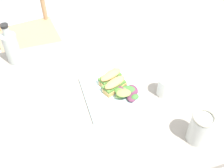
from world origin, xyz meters
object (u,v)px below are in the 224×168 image
(dining_table, at_px, (90,117))
(fork_on_napkin, at_px, (56,97))
(chair_wooden_far, at_px, (28,34))
(bottle_cold_brew, at_px, (12,49))
(mason_jar_iced_tea, at_px, (200,129))
(sandwich_half_back, at_px, (111,77))
(plate_lunch, at_px, (115,93))
(cup_extra_side, at_px, (166,87))
(sandwich_half_front, at_px, (115,85))

(dining_table, xyz_separation_m, fork_on_napkin, (-0.13, 0.05, 0.13))
(chair_wooden_far, xyz_separation_m, bottle_cold_brew, (-0.05, -0.62, 0.36))
(fork_on_napkin, height_order, mason_jar_iced_tea, mason_jar_iced_tea)
(mason_jar_iced_tea, bearing_deg, dining_table, 138.20)
(dining_table, distance_m, sandwich_half_back, 0.21)
(chair_wooden_far, xyz_separation_m, plate_lunch, (0.34, -0.96, 0.30))
(chair_wooden_far, distance_m, fork_on_napkin, 0.96)
(dining_table, xyz_separation_m, chair_wooden_far, (-0.22, 0.96, -0.17))
(cup_extra_side, bearing_deg, mason_jar_iced_tea, -84.81)
(sandwich_half_back, distance_m, mason_jar_iced_tea, 0.43)
(bottle_cold_brew, distance_m, mason_jar_iced_tea, 0.89)
(sandwich_half_back, distance_m, bottle_cold_brew, 0.48)
(dining_table, bearing_deg, plate_lunch, -1.59)
(dining_table, height_order, chair_wooden_far, chair_wooden_far)
(dining_table, xyz_separation_m, plate_lunch, (0.12, -0.00, 0.13))
(dining_table, bearing_deg, mason_jar_iced_tea, -41.80)
(chair_wooden_far, distance_m, plate_lunch, 1.06)
(dining_table, distance_m, cup_extra_side, 0.36)
(plate_lunch, distance_m, bottle_cold_brew, 0.53)
(fork_on_napkin, bearing_deg, dining_table, -21.20)
(chair_wooden_far, bearing_deg, dining_table, -77.06)
(chair_wooden_far, bearing_deg, fork_on_napkin, -84.16)
(fork_on_napkin, bearing_deg, sandwich_half_front, -8.56)
(sandwich_half_front, relative_size, mason_jar_iced_tea, 0.85)
(bottle_cold_brew, bearing_deg, fork_on_napkin, -63.77)
(sandwich_half_front, height_order, bottle_cold_brew, bottle_cold_brew)
(bottle_cold_brew, bearing_deg, plate_lunch, -41.72)
(sandwich_half_back, relative_size, cup_extra_side, 1.32)
(chair_wooden_far, bearing_deg, plate_lunch, -70.72)
(dining_table, bearing_deg, cup_extra_side, -11.77)
(sandwich_half_front, relative_size, cup_extra_side, 1.32)
(cup_extra_side, bearing_deg, plate_lunch, 162.63)
(bottle_cold_brew, bearing_deg, cup_extra_side, -34.76)
(bottle_cold_brew, bearing_deg, dining_table, -51.59)
(dining_table, xyz_separation_m, sandwich_half_back, (0.12, 0.06, 0.16))
(chair_wooden_far, xyz_separation_m, cup_extra_side, (0.54, -1.03, 0.34))
(sandwich_half_back, bearing_deg, plate_lunch, -90.94)
(sandwich_half_front, xyz_separation_m, cup_extra_side, (0.20, -0.08, 0.00))
(plate_lunch, relative_size, mason_jar_iced_tea, 1.91)
(chair_wooden_far, relative_size, bottle_cold_brew, 4.26)
(plate_lunch, xyz_separation_m, sandwich_half_front, (0.00, 0.02, 0.03))
(bottle_cold_brew, xyz_separation_m, mason_jar_iced_tea, (0.61, -0.65, -0.01))
(sandwich_half_front, bearing_deg, dining_table, -174.29)
(sandwich_half_back, height_order, mason_jar_iced_tea, mason_jar_iced_tea)
(chair_wooden_far, distance_m, sandwich_half_back, 1.02)
(fork_on_napkin, relative_size, mason_jar_iced_tea, 1.39)
(sandwich_half_back, relative_size, fork_on_napkin, 0.61)
(sandwich_half_front, bearing_deg, mason_jar_iced_tea, -55.27)
(sandwich_half_back, xyz_separation_m, cup_extra_side, (0.20, -0.13, 0.00))
(chair_wooden_far, height_order, cup_extra_side, chair_wooden_far)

